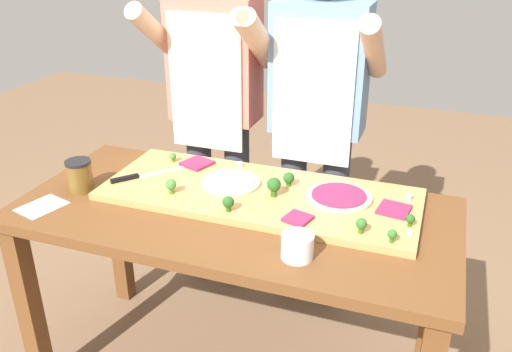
{
  "coord_description": "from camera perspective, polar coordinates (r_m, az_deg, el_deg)",
  "views": [
    {
      "loc": [
        0.65,
        -1.59,
        1.74
      ],
      "look_at": [
        0.06,
        0.07,
        0.91
      ],
      "focal_mm": 37.95,
      "sensor_mm": 36.0,
      "label": 1
    }
  ],
  "objects": [
    {
      "name": "cheese_crumble_a",
      "position": [
        1.81,
        15.91,
        -5.78
      ],
      "size": [
        0.02,
        0.02,
        0.01
      ],
      "primitive_type": "cube",
      "rotation": [
        0.0,
        0.0,
        0.77
      ],
      "color": "silver",
      "rests_on": "cutting_board"
    },
    {
      "name": "cheese_crumble_c",
      "position": [
        2.22,
        -1.73,
        1.24
      ],
      "size": [
        0.02,
        0.02,
        0.02
      ],
      "primitive_type": "cube",
      "rotation": [
        0.0,
        0.0,
        0.41
      ],
      "color": "silver",
      "rests_on": "cutting_board"
    },
    {
      "name": "broccoli_floret_front_mid",
      "position": [
        2.28,
        -8.78,
        2.05
      ],
      "size": [
        0.03,
        0.03,
        0.04
      ],
      "color": "#487A23",
      "rests_on": "cutting_board"
    },
    {
      "name": "cheese_crumble_b",
      "position": [
        2.03,
        15.81,
        -2.18
      ],
      "size": [
        0.02,
        0.02,
        0.02
      ],
      "primitive_type": "cube",
      "rotation": [
        0.0,
        0.0,
        1.35
      ],
      "color": "silver",
      "rests_on": "cutting_board"
    },
    {
      "name": "pizza_slice_far_left",
      "position": [
        1.83,
        4.44,
        -4.48
      ],
      "size": [
        0.1,
        0.1,
        0.01
      ],
      "primitive_type": "cube",
      "rotation": [
        0.0,
        0.0,
        -0.27
      ],
      "color": "#9E234C",
      "rests_on": "cutting_board"
    },
    {
      "name": "sauce_jar",
      "position": [
        2.17,
        -18.09,
        0.04
      ],
      "size": [
        0.1,
        0.1,
        0.12
      ],
      "color": "brown",
      "rests_on": "prep_table"
    },
    {
      "name": "pizza_slice_near_right",
      "position": [
        2.25,
        -6.21,
        1.35
      ],
      "size": [
        0.14,
        0.14,
        0.01
      ],
      "primitive_type": "cube",
      "rotation": [
        0.0,
        0.0,
        -0.35
      ],
      "color": "#9E234C",
      "rests_on": "cutting_board"
    },
    {
      "name": "broccoli_floret_center_right",
      "position": [
        1.97,
        1.9,
        -0.99
      ],
      "size": [
        0.05,
        0.05,
        0.07
      ],
      "color": "#2C5915",
      "rests_on": "cutting_board"
    },
    {
      "name": "cook_right",
      "position": [
        2.38,
        6.49,
        6.98
      ],
      "size": [
        0.54,
        0.39,
        1.67
      ],
      "color": "#333847",
      "rests_on": "ground"
    },
    {
      "name": "recipe_note",
      "position": [
        2.11,
        -21.63,
        -3.01
      ],
      "size": [
        0.16,
        0.19,
        0.0
      ],
      "primitive_type": "cube",
      "rotation": [
        0.0,
        0.0,
        -0.28
      ],
      "color": "white",
      "rests_on": "prep_table"
    },
    {
      "name": "cook_left",
      "position": [
        2.53,
        -4.34,
        8.16
      ],
      "size": [
        0.54,
        0.39,
        1.67
      ],
      "color": "#333847",
      "rests_on": "ground"
    },
    {
      "name": "prep_table",
      "position": [
        2.01,
        -2.3,
        -6.37
      ],
      "size": [
        1.58,
        0.74,
        0.8
      ],
      "color": "brown",
      "rests_on": "ground"
    },
    {
      "name": "pizza_whole_cheese_artichoke",
      "position": [
        2.07,
        -2.67,
        -0.66
      ],
      "size": [
        0.23,
        0.23,
        0.02
      ],
      "color": "beige",
      "rests_on": "cutting_board"
    },
    {
      "name": "chefs_knife",
      "position": [
        2.17,
        -12.37,
        -0.02
      ],
      "size": [
        0.21,
        0.24,
        0.02
      ],
      "color": "#B7BABF",
      "rests_on": "cutting_board"
    },
    {
      "name": "broccoli_floret_back_mid",
      "position": [
        2.01,
        -8.96,
        -0.94
      ],
      "size": [
        0.04,
        0.04,
        0.06
      ],
      "color": "#487A23",
      "rests_on": "cutting_board"
    },
    {
      "name": "broccoli_floret_front_left",
      "position": [
        2.05,
        3.48,
        -0.24
      ],
      "size": [
        0.04,
        0.04,
        0.05
      ],
      "color": "#2C5915",
      "rests_on": "cutting_board"
    },
    {
      "name": "flour_cup",
      "position": [
        1.67,
        4.37,
        -7.53
      ],
      "size": [
        0.1,
        0.1,
        0.08
      ],
      "color": "white",
      "rests_on": "prep_table"
    },
    {
      "name": "broccoli_floret_front_right",
      "position": [
        1.75,
        14.17,
        -6.03
      ],
      "size": [
        0.03,
        0.03,
        0.04
      ],
      "color": "#366618",
      "rests_on": "cutting_board"
    },
    {
      "name": "broccoli_floret_center_left",
      "position": [
        1.77,
        11.05,
        -5.02
      ],
      "size": [
        0.04,
        0.04,
        0.05
      ],
      "color": "#366618",
      "rests_on": "cutting_board"
    },
    {
      "name": "pizza_whole_beet_magenta",
      "position": [
        1.99,
        8.73,
        -2.14
      ],
      "size": [
        0.24,
        0.24,
        0.02
      ],
      "color": "beige",
      "rests_on": "cutting_board"
    },
    {
      "name": "pizza_slice_far_right",
      "position": [
        1.94,
        14.34,
        -3.44
      ],
      "size": [
        0.12,
        0.12,
        0.01
      ],
      "primitive_type": "cube",
      "rotation": [
        0.0,
        0.0,
        -0.15
      ],
      "color": "#9E234C",
      "rests_on": "cutting_board"
    },
    {
      "name": "broccoli_floret_back_right",
      "position": [
        1.87,
        -2.94,
        -2.81
      ],
      "size": [
        0.04,
        0.04,
        0.06
      ],
      "color": "#2C5915",
      "rests_on": "cutting_board"
    },
    {
      "name": "broccoli_floret_back_left",
      "position": [
        1.85,
        15.97,
        -4.41
      ],
      "size": [
        0.03,
        0.03,
        0.04
      ],
      "color": "#2C5915",
      "rests_on": "cutting_board"
    },
    {
      "name": "cutting_board",
      "position": [
        2.03,
        0.33,
        -1.94
      ],
      "size": [
        1.18,
        0.46,
        0.03
      ],
      "primitive_type": "cube",
      "color": "tan",
      "rests_on": "prep_table"
    }
  ]
}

